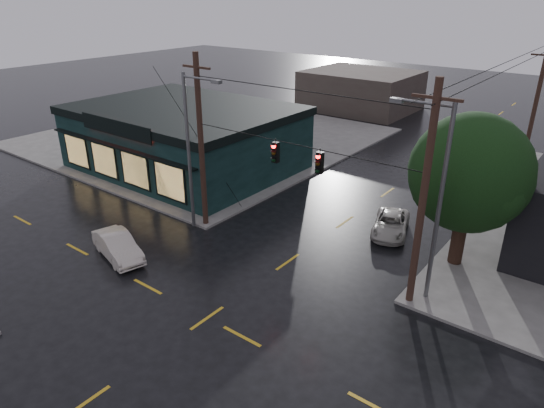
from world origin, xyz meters
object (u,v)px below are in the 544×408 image
Objects in this scene: utility_pole_nw at (206,225)px; utility_pole_ne at (409,302)px; corner_tree at (470,173)px; sedan_cream at (118,246)px; suv_silver at (391,224)px.

utility_pole_nw is 13.00m from utility_pole_ne.
corner_tree is 18.23m from sedan_cream.
utility_pole_nw is 1.00× the size of utility_pole_ne.
corner_tree is at bearing 18.93° from utility_pole_nw.
sedan_cream is (-0.95, -5.60, 0.67)m from utility_pole_nw.
utility_pole_nw is at bearing -161.07° from corner_tree.
corner_tree is at bearing -39.79° from sedan_cream.
corner_tree reaches higher than utility_pole_nw.
utility_pole_ne is (13.00, 0.00, 0.00)m from utility_pole_nw.
sedan_cream reaches higher than suv_silver.
sedan_cream is 0.99× the size of suv_silver.
utility_pole_nw is 2.46× the size of suv_silver.
utility_pole_ne is 2.46× the size of suv_silver.
sedan_cream is at bearing -158.13° from utility_pole_ne.
corner_tree is 0.77× the size of utility_pole_ne.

